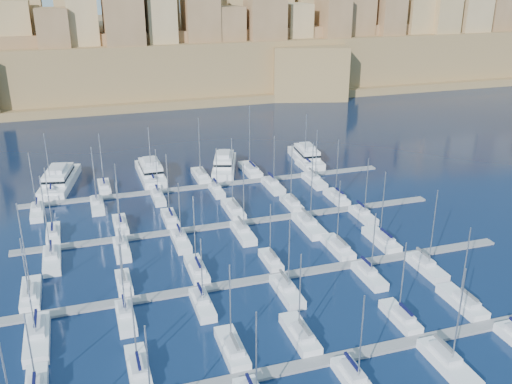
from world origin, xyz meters
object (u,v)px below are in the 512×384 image
object	(u,v)px
sailboat_2	(232,349)
motor_yacht_b	(151,171)
motor_yacht_a	(59,179)
motor_yacht_d	(306,156)
sailboat_4	(401,317)
motor_yacht_c	(224,164)

from	to	relation	value
sailboat_2	motor_yacht_b	size ratio (longest dim) A/B	0.75
motor_yacht_a	motor_yacht_b	size ratio (longest dim) A/B	1.18
motor_yacht_d	motor_yacht_b	bearing A→B (deg)	179.66
motor_yacht_d	sailboat_4	bearing A→B (deg)	-101.86
sailboat_2	motor_yacht_c	distance (m)	72.67
motor_yacht_a	motor_yacht_c	xyz separation A→B (m)	(39.03, -1.23, 0.00)
motor_yacht_c	sailboat_4	bearing A→B (deg)	-84.30
motor_yacht_c	motor_yacht_d	world-z (taller)	same
sailboat_2	motor_yacht_d	world-z (taller)	sailboat_2
sailboat_2	motor_yacht_d	distance (m)	80.70
motor_yacht_a	motor_yacht_d	size ratio (longest dim) A/B	1.19
sailboat_4	motor_yacht_b	world-z (taller)	sailboat_4
sailboat_4	motor_yacht_a	size ratio (longest dim) A/B	0.61
sailboat_4	motor_yacht_a	xyz separation A→B (m)	(-46.10, 72.08, 1.00)
motor_yacht_d	sailboat_2	bearing A→B (deg)	-119.42
motor_yacht_c	motor_yacht_a	bearing A→B (deg)	178.20
motor_yacht_b	sailboat_4	bearing A→B (deg)	-70.37
motor_yacht_a	motor_yacht_b	bearing A→B (deg)	-3.23
motor_yacht_c	motor_yacht_d	distance (m)	21.92
sailboat_4	motor_yacht_a	world-z (taller)	sailboat_4
sailboat_4	motor_yacht_c	xyz separation A→B (m)	(-7.07, 70.86, 1.00)
sailboat_4	motor_yacht_d	xyz separation A→B (m)	(14.85, 70.67, 1.00)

